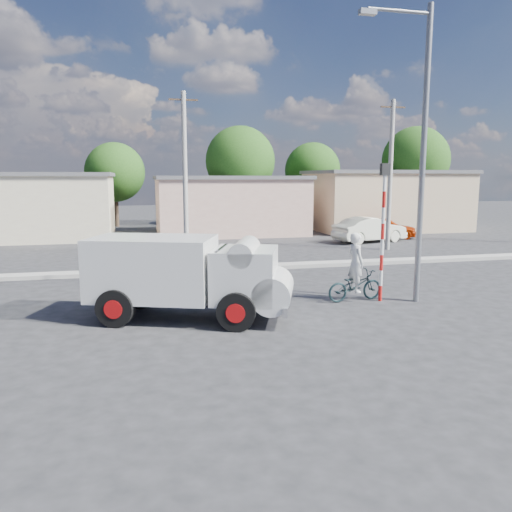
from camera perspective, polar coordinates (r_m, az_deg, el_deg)
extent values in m
plane|color=#252427|center=(14.06, 5.04, -7.31)|extent=(120.00, 120.00, 0.00)
cube|color=#99968E|center=(21.58, -1.62, -1.31)|extent=(40.00, 0.80, 0.16)
cylinder|color=black|center=(13.78, -15.79, -5.75)|extent=(1.06, 0.63, 1.02)
cylinder|color=red|center=(13.78, -15.79, -5.75)|extent=(0.58, 0.48, 0.50)
cylinder|color=black|center=(15.55, -13.07, -3.98)|extent=(1.06, 0.63, 1.02)
cylinder|color=red|center=(15.55, -13.07, -3.98)|extent=(0.58, 0.48, 0.50)
cylinder|color=black|center=(12.92, -2.26, -6.39)|extent=(1.06, 0.63, 1.02)
cylinder|color=red|center=(12.92, -2.26, -6.39)|extent=(0.58, 0.48, 0.50)
cylinder|color=black|center=(14.79, -1.10, -4.41)|extent=(1.06, 0.63, 1.02)
cylinder|color=red|center=(14.79, -1.10, -4.41)|extent=(0.58, 0.48, 0.50)
cube|color=black|center=(14.16, -8.37, -4.80)|extent=(4.42, 2.58, 0.17)
cube|color=silver|center=(14.22, -11.70, -1.32)|extent=(3.83, 3.05, 1.72)
cube|color=silver|center=(13.66, -1.27, -2.14)|extent=(2.22, 2.36, 1.44)
cylinder|color=silver|center=(13.67, 2.02, -3.93)|extent=(1.61, 2.14, 1.02)
cylinder|color=silver|center=(13.55, -1.28, 0.55)|extent=(1.26, 2.01, 0.65)
cube|color=silver|center=(13.73, 3.56, -5.48)|extent=(0.80, 1.92, 0.26)
cube|color=black|center=(13.69, -3.97, -0.36)|extent=(0.60, 1.51, 0.65)
imported|color=black|center=(16.34, 11.24, -3.31)|extent=(2.00, 0.93, 1.01)
imported|color=silver|center=(16.25, 11.28, -1.77)|extent=(0.55, 0.75, 1.91)
imported|color=white|center=(31.39, 12.87, 2.96)|extent=(4.90, 2.67, 1.53)
imported|color=#B62D04|center=(33.71, 14.47, 3.17)|extent=(4.35, 2.93, 1.37)
cylinder|color=red|center=(16.55, 14.01, -4.15)|extent=(0.11, 0.11, 0.50)
cylinder|color=white|center=(16.45, 14.07, -2.46)|extent=(0.11, 0.11, 0.50)
cylinder|color=red|center=(16.36, 14.14, -0.74)|extent=(0.11, 0.11, 0.50)
cylinder|color=white|center=(16.28, 14.21, 0.99)|extent=(0.11, 0.11, 0.50)
cylinder|color=red|center=(16.22, 14.28, 2.74)|extent=(0.11, 0.11, 0.50)
cylinder|color=white|center=(16.18, 14.34, 4.50)|extent=(0.11, 0.11, 0.50)
cylinder|color=red|center=(16.15, 14.41, 6.27)|extent=(0.11, 0.11, 0.50)
cylinder|color=white|center=(16.14, 14.48, 8.04)|extent=(0.11, 0.11, 0.50)
cube|color=black|center=(16.14, 14.54, 9.57)|extent=(0.28, 0.18, 0.36)
cylinder|color=slate|center=(16.43, 18.54, 10.50)|extent=(0.18, 0.18, 9.00)
cylinder|color=slate|center=(16.62, 16.09, 25.32)|extent=(2.00, 0.10, 0.10)
cube|color=slate|center=(16.16, 12.64, 25.56)|extent=(0.50, 0.22, 0.15)
cube|color=beige|center=(35.70, -25.84, 4.98)|extent=(12.00, 7.00, 4.00)
cube|color=#59595B|center=(35.65, -26.07, 8.38)|extent=(12.30, 7.30, 0.24)
cube|color=#CC9F8C|center=(35.42, -3.05, 5.67)|extent=(10.00, 7.00, 3.80)
cube|color=#59595B|center=(35.36, -3.08, 8.94)|extent=(10.30, 7.30, 0.24)
cube|color=tan|center=(39.35, 14.51, 6.02)|extent=(11.00, 7.00, 4.20)
cube|color=#59595B|center=(39.31, 14.64, 9.25)|extent=(11.30, 7.30, 0.24)
cylinder|color=#38281E|center=(41.89, -15.68, 5.64)|extent=(0.36, 0.36, 3.47)
sphere|color=#34631D|center=(41.84, -15.83, 9.20)|extent=(4.71, 4.71, 4.71)
cylinder|color=#38281E|center=(41.67, -1.81, 6.45)|extent=(0.36, 0.36, 4.20)
sphere|color=#34631D|center=(41.65, -1.83, 10.78)|extent=(5.70, 5.70, 5.70)
cylinder|color=#38281E|center=(45.49, 6.41, 6.26)|extent=(0.36, 0.36, 3.64)
sphere|color=#34631D|center=(45.45, 6.47, 9.70)|extent=(4.94, 4.94, 4.94)
cylinder|color=#38281E|center=(47.51, 17.59, 6.45)|extent=(0.36, 0.36, 4.37)
sphere|color=#34631D|center=(47.50, 17.78, 10.40)|extent=(5.93, 5.93, 5.93)
cylinder|color=#99968E|center=(24.90, -8.12, 9.04)|extent=(0.24, 0.24, 8.00)
cube|color=#38281E|center=(25.17, -8.31, 17.26)|extent=(1.40, 0.08, 0.08)
cylinder|color=#99968E|center=(28.13, 15.08, 8.81)|extent=(0.24, 0.24, 8.00)
cube|color=#38281E|center=(28.37, 15.39, 16.09)|extent=(1.40, 0.08, 0.08)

